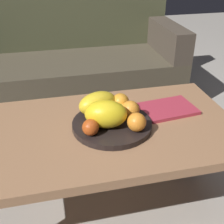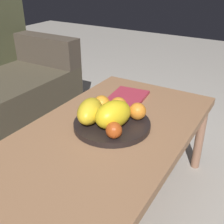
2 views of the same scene
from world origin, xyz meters
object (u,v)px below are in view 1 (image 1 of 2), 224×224
(orange_right, at_px, (120,102))
(melon_large_front, at_px, (97,103))
(fruit_bowl, at_px, (112,124))
(magazine, at_px, (168,109))
(melon_smaller_beside, at_px, (106,114))
(orange_front, at_px, (137,122))
(couch, at_px, (66,67))
(banana_bunch, at_px, (112,108))
(orange_left, at_px, (130,110))
(coffee_table, at_px, (102,136))
(apple_front, at_px, (91,127))

(orange_right, bearing_deg, melon_large_front, -175.66)
(fruit_bowl, distance_m, magazine, 0.31)
(melon_smaller_beside, bearing_deg, orange_front, -26.92)
(couch, distance_m, banana_bunch, 1.08)
(fruit_bowl, xyz_separation_m, orange_left, (0.09, 0.02, 0.05))
(couch, height_order, magazine, couch)
(coffee_table, xyz_separation_m, orange_front, (0.13, -0.09, 0.11))
(couch, distance_m, apple_front, 1.22)
(melon_large_front, xyz_separation_m, magazine, (0.34, -0.00, -0.07))
(orange_front, distance_m, banana_bunch, 0.17)
(melon_large_front, height_order, melon_smaller_beside, melon_smaller_beside)
(coffee_table, height_order, orange_right, orange_right)
(melon_large_front, height_order, orange_right, melon_large_front)
(melon_large_front, height_order, banana_bunch, melon_large_front)
(melon_smaller_beside, height_order, apple_front, melon_smaller_beside)
(melon_large_front, xyz_separation_m, orange_left, (0.13, -0.07, -0.01))
(coffee_table, height_order, banana_bunch, banana_bunch)
(couch, xyz_separation_m, fruit_bowl, (0.10, -1.13, 0.16))
(coffee_table, height_order, fruit_bowl, fruit_bowl)
(couch, height_order, apple_front, couch)
(orange_left, relative_size, banana_bunch, 0.52)
(apple_front, bearing_deg, couch, 90.01)
(apple_front, bearing_deg, banana_bunch, 50.24)
(coffee_table, relative_size, apple_front, 17.78)
(banana_bunch, bearing_deg, melon_large_front, 170.01)
(melon_smaller_beside, distance_m, banana_bunch, 0.12)
(orange_right, relative_size, apple_front, 1.20)
(melon_smaller_beside, height_order, orange_right, melon_smaller_beside)
(magazine, bearing_deg, melon_smaller_beside, -168.08)
(melon_smaller_beside, relative_size, orange_left, 2.18)
(orange_front, relative_size, orange_left, 0.97)
(melon_large_front, bearing_deg, orange_front, -52.00)
(couch, height_order, banana_bunch, couch)
(coffee_table, height_order, melon_large_front, melon_large_front)
(melon_large_front, relative_size, banana_bunch, 1.15)
(coffee_table, bearing_deg, orange_right, 39.71)
(fruit_bowl, height_order, apple_front, apple_front)
(coffee_table, distance_m, orange_front, 0.19)
(coffee_table, relative_size, orange_right, 14.86)
(melon_smaller_beside, bearing_deg, magazine, 18.41)
(coffee_table, bearing_deg, orange_left, 4.64)
(melon_large_front, distance_m, magazine, 0.35)
(orange_left, distance_m, apple_front, 0.21)
(fruit_bowl, height_order, orange_front, orange_front)
(coffee_table, relative_size, orange_front, 15.39)
(coffee_table, bearing_deg, magazine, 12.84)
(orange_left, bearing_deg, melon_large_front, 152.81)
(orange_front, height_order, orange_right, orange_right)
(apple_front, bearing_deg, magazine, 21.28)
(fruit_bowl, distance_m, banana_bunch, 0.09)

